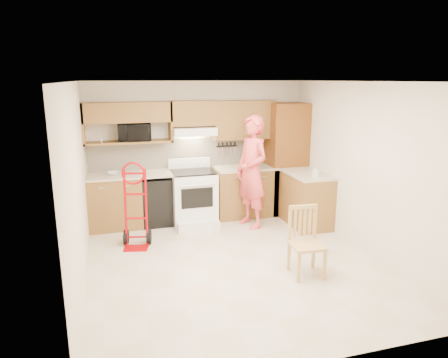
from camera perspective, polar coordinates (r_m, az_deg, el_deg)
name	(u,v)px	position (r m, az deg, el deg)	size (l,w,h in m)	color
floor	(234,263)	(5.97, 1.36, -11.51)	(4.00, 4.50, 0.02)	beige
ceiling	(235,81)	(5.41, 1.52, 13.44)	(4.00, 4.50, 0.02)	white
wall_back	(198,150)	(7.70, -3.66, 4.06)	(4.00, 0.02, 2.50)	silver
wall_front	(316,236)	(3.56, 12.57, -7.76)	(4.00, 0.02, 2.50)	silver
wall_left	(77,187)	(5.32, -19.67, -1.08)	(0.02, 4.50, 2.50)	silver
wall_right	(364,168)	(6.44, 18.75, 1.46)	(0.02, 4.50, 2.50)	silver
backsplash	(198,153)	(7.68, -3.61, 3.67)	(3.92, 0.03, 0.55)	beige
lower_cab_left	(115,202)	(7.40, -14.83, -3.13)	(0.90, 0.60, 0.90)	brown
dishwasher	(158,200)	(7.46, -9.06, -2.91)	(0.60, 0.60, 0.85)	black
lower_cab_right	(245,192)	(7.80, 2.89, -1.82)	(1.14, 0.60, 0.90)	brown
countertop_left	(131,175)	(7.29, -12.71, 0.57)	(1.50, 0.63, 0.04)	#BBAE89
countertop_right	(245,168)	(7.69, 2.93, 1.56)	(1.14, 0.63, 0.04)	#BBAE89
cab_return_right	(306,200)	(7.43, 11.28, -2.87)	(0.60, 1.00, 0.90)	brown
countertop_return	(307,174)	(7.31, 11.45, 0.66)	(0.63, 1.00, 0.04)	#BBAE89
pantry_tall	(286,159)	(7.97, 8.54, 2.80)	(0.70, 0.60, 2.10)	brown
upper_cab_left	(127,112)	(7.27, -13.22, 8.97)	(1.50, 0.33, 0.34)	brown
upper_shelf_mw	(129,142)	(7.33, -13.00, 4.99)	(1.50, 0.33, 0.04)	brown
upper_cab_center	(193,113)	(7.42, -4.36, 9.06)	(0.76, 0.33, 0.44)	brown
upper_cab_right	(243,120)	(7.68, 2.68, 8.19)	(1.14, 0.33, 0.70)	brown
range_hood	(194,131)	(7.39, -4.21, 6.63)	(0.76, 0.46, 0.14)	white
knife_strip	(227,149)	(7.78, 0.40, 4.12)	(0.40, 0.05, 0.29)	black
microwave	(134,132)	(7.31, -12.31, 6.38)	(0.55, 0.37, 0.31)	black
range	(194,193)	(7.30, -4.18, -2.00)	(0.77, 1.01, 1.13)	white
person	(252,172)	(7.10, 3.87, 0.98)	(0.71, 0.47, 1.95)	#DF484A
hand_truck	(135,210)	(6.42, -12.18, -4.14)	(0.47, 0.43, 1.20)	#AB030A
dining_chair	(307,243)	(5.54, 11.43, -8.62)	(0.41, 0.45, 0.91)	tan
soap_bottle	(316,171)	(7.05, 12.53, 1.03)	(0.08, 0.08, 0.18)	white
bowl	(113,173)	(7.27, -15.06, 0.76)	(0.21, 0.21, 0.05)	white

